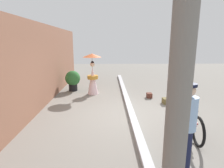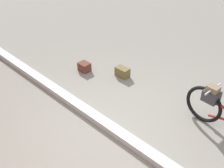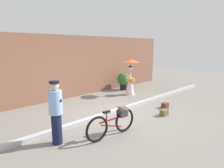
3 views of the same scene
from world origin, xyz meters
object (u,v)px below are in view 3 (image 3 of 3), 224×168
Objects in this scene: person_officer at (56,111)px; potted_plant_by_door at (124,80)px; backpack_on_pavement at (164,112)px; backpack_spare at (165,105)px; bicycle_near_officer at (114,122)px; person_with_parasol at (130,77)px.

person_officer is 6.72m from potted_plant_by_door.
backpack_on_pavement is 0.92m from backpack_spare.
person_with_parasol is (3.95, 2.79, 0.53)m from bicycle_near_officer.
potted_plant_by_door is at bearing 39.75° from bicycle_near_officer.
bicycle_near_officer is at bearing -26.64° from person_officer.
person_officer is 3.99m from backpack_on_pavement.
potted_plant_by_door is at bearing 69.47° from backpack_spare.
potted_plant_by_door is 3.75× the size of backpack_spare.
potted_plant_by_door is 4.49m from backpack_on_pavement.
backpack_on_pavement is (2.46, -0.13, -0.30)m from bicycle_near_officer.
person_officer is at bearing -152.35° from potted_plant_by_door.
person_officer is (-1.37, 0.69, 0.46)m from bicycle_near_officer.
backpack_on_pavement is at bearing -12.09° from person_officer.
person_officer reaches higher than backpack_spare.
backpack_spare is at bearing -105.37° from person_with_parasol.
bicycle_near_officer is 1.03× the size of person_officer.
backpack_on_pavement reaches higher than backpack_spare.
person_with_parasol is 3.39m from backpack_on_pavement.
person_with_parasol is at bearing 63.05° from backpack_on_pavement.
backpack_spare is (0.81, 0.45, -0.01)m from backpack_on_pavement.
backpack_spare is (-1.31, -3.49, -0.45)m from potted_plant_by_door.
bicycle_near_officer is at bearing -144.71° from person_with_parasol.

